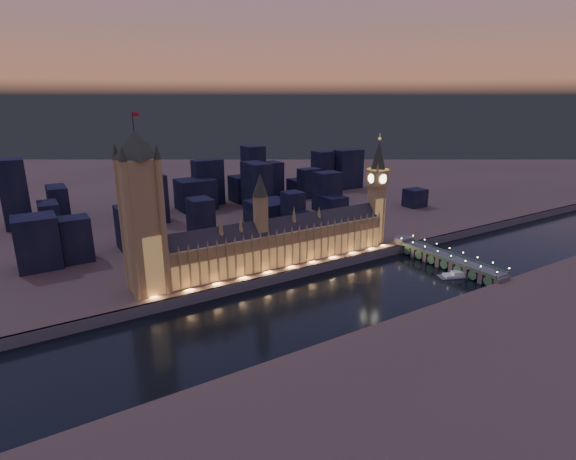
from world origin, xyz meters
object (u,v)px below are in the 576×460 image
elizabeth_tower (377,183)px  river_boat (466,274)px  victoria_tower (141,207)px  westminster_bridge (443,259)px  palace_of_westminster (281,242)px

elizabeth_tower → river_boat: bearing=-78.0°
victoria_tower → westminster_bridge: size_ratio=1.12×
westminster_bridge → river_boat: westminster_bridge is taller
palace_of_westminster → westminster_bridge: size_ratio=1.79×
elizabeth_tower → victoria_tower: bearing=180.0°
palace_of_westminster → westminster_bridge: palace_of_westminster is taller
elizabeth_tower → westminster_bridge: size_ratio=0.92×
elizabeth_tower → river_boat: (19.52, -92.04, -64.35)m
palace_of_westminster → elizabeth_tower: size_ratio=1.94×
palace_of_westminster → river_boat: 157.15m
palace_of_westminster → victoria_tower: victoria_tower is taller
victoria_tower → elizabeth_tower: size_ratio=1.21×
river_boat → elizabeth_tower: bearing=102.0°
victoria_tower → river_boat: (237.52, -92.04, -69.28)m
elizabeth_tower → westminster_bridge: elizabeth_tower is taller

